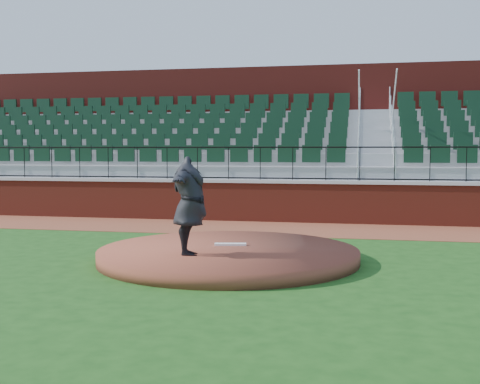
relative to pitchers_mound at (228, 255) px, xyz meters
name	(u,v)px	position (x,y,z in m)	size (l,w,h in m)	color
ground	(224,264)	(-0.01, -0.31, -0.12)	(90.00, 90.00, 0.00)	#194614
warning_track	(268,228)	(-0.01, 5.09, -0.12)	(34.00, 3.20, 0.01)	brown
field_wall	(276,202)	(-0.01, 6.69, 0.47)	(34.00, 0.35, 1.20)	maroon
wall_cap	(276,181)	(-0.01, 6.69, 1.12)	(34.00, 0.45, 0.10)	#B7B7B7
wall_railing	(276,164)	(-0.01, 6.69, 1.67)	(34.00, 0.05, 1.00)	black
seating_stands	(288,148)	(-0.01, 9.41, 2.18)	(34.00, 5.10, 4.60)	gray
concourse_wall	(297,137)	(-0.01, 12.21, 2.62)	(34.00, 0.50, 5.50)	maroon
pitchers_mound	(228,255)	(0.00, 0.00, 0.00)	(5.18, 5.18, 0.25)	brown
pitching_rubber	(230,244)	(-0.05, 0.38, 0.15)	(0.65, 0.16, 0.04)	white
pitcher	(190,206)	(-0.54, -0.87, 1.05)	(2.27, 0.62, 1.85)	black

